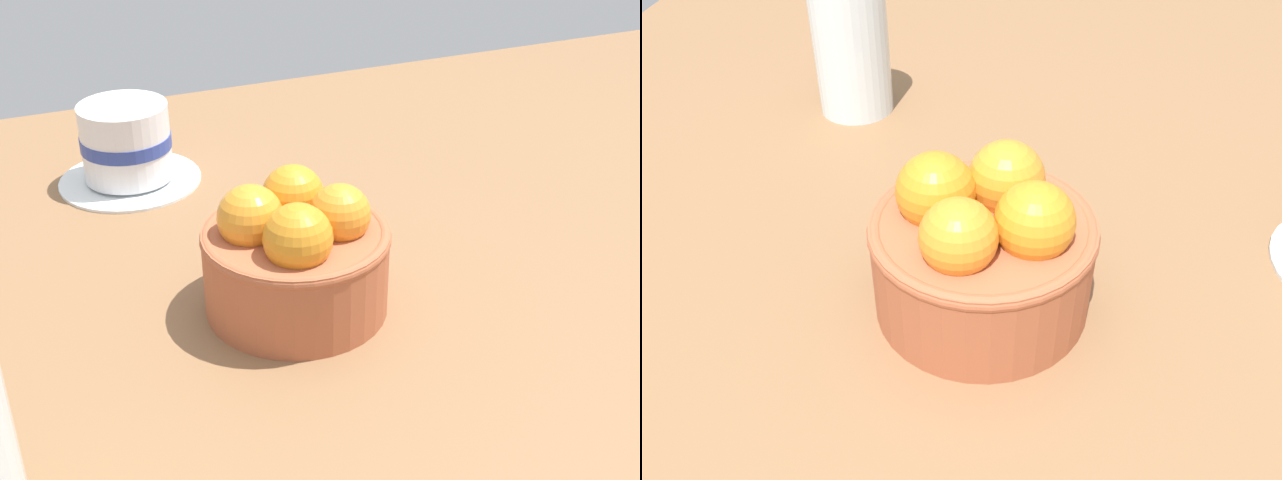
{
  "view_description": "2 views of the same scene",
  "coord_description": "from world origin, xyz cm",
  "views": [
    {
      "loc": [
        19.4,
        50.27,
        36.7
      ],
      "look_at": [
        -1.26,
        1.52,
        6.25
      ],
      "focal_mm": 48.36,
      "sensor_mm": 36.0,
      "label": 1
    },
    {
      "loc": [
        -31.34,
        -3.57,
        31.05
      ],
      "look_at": [
        0.66,
        1.38,
        4.45
      ],
      "focal_mm": 37.97,
      "sensor_mm": 36.0,
      "label": 2
    }
  ],
  "objects": [
    {
      "name": "ground_plane",
      "position": [
        0.0,
        0.0,
        -1.93
      ],
      "size": [
        156.51,
        95.53,
        3.85
      ],
      "primitive_type": "cube",
      "color": "brown"
    },
    {
      "name": "terracotta_bowl",
      "position": [
        0.04,
        0.01,
        4.58
      ],
      "size": [
        13.85,
        13.85,
        10.14
      ],
      "color": "#AD5938",
      "rests_on": "ground_plane"
    },
    {
      "name": "coffee_cup",
      "position": [
        6.96,
        -26.2,
        3.62
      ],
      "size": [
        13.59,
        13.59,
        7.83
      ],
      "color": "white",
      "rests_on": "ground_plane"
    }
  ]
}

